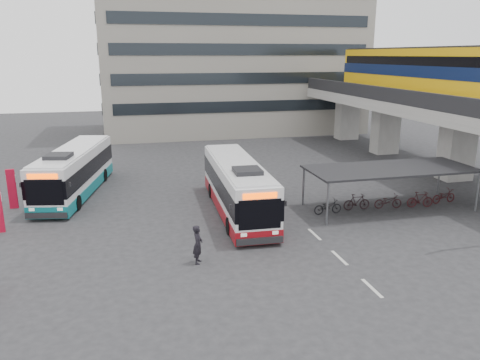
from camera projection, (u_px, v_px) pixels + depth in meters
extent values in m
plane|color=#28282B|center=(269.00, 239.00, 23.85)|extent=(120.00, 120.00, 0.00)
cube|color=gray|center=(457.00, 149.00, 34.65)|extent=(2.20, 1.60, 4.60)
cube|color=gray|center=(385.00, 129.00, 44.03)|extent=(2.20, 1.60, 4.60)
cube|color=gray|center=(347.00, 118.00, 51.53)|extent=(2.20, 1.60, 4.60)
cube|color=gray|center=(428.00, 106.00, 37.68)|extent=(8.00, 32.00, 0.90)
cube|color=black|center=(387.00, 95.00, 36.57)|extent=(0.35, 32.00, 1.10)
cube|color=black|center=(469.00, 93.00, 38.28)|extent=(0.35, 32.00, 1.10)
cube|color=#E4A80D|center=(414.00, 73.00, 39.20)|extent=(2.90, 20.00, 3.90)
cube|color=#0A163B|center=(414.00, 70.00, 39.14)|extent=(2.98, 20.02, 0.90)
cube|color=black|center=(415.00, 61.00, 38.94)|extent=(2.96, 19.20, 0.70)
cube|color=black|center=(416.00, 49.00, 38.69)|extent=(2.70, 19.60, 0.25)
cylinder|color=#595B60|center=(303.00, 186.00, 28.89)|extent=(0.12, 0.12, 2.40)
cylinder|color=#595B60|center=(439.00, 177.00, 31.08)|extent=(0.12, 0.12, 2.40)
cylinder|color=#595B60|center=(327.00, 204.00, 25.51)|extent=(0.12, 0.12, 2.40)
cylinder|color=#595B60|center=(478.00, 192.00, 27.71)|extent=(0.12, 0.12, 2.40)
cube|color=black|center=(390.00, 169.00, 27.96)|extent=(10.00, 4.00, 0.12)
imported|color=black|center=(327.00, 206.00, 27.58)|extent=(1.71, 0.60, 0.90)
imported|color=black|center=(358.00, 203.00, 28.02)|extent=(1.66, 0.47, 1.00)
imported|color=black|center=(388.00, 201.00, 28.49)|extent=(1.71, 0.60, 0.90)
imported|color=black|center=(417.00, 198.00, 28.94)|extent=(1.66, 0.47, 1.00)
imported|color=#350C0F|center=(445.00, 196.00, 29.41)|extent=(1.71, 0.60, 0.90)
cube|color=gray|center=(230.00, 25.00, 55.75)|extent=(30.00, 15.00, 25.00)
cube|color=beige|center=(372.00, 288.00, 18.79)|extent=(0.15, 1.60, 0.01)
cube|color=beige|center=(339.00, 258.00, 21.61)|extent=(0.15, 1.60, 0.01)
cube|color=beige|center=(314.00, 234.00, 24.42)|extent=(0.15, 1.60, 0.01)
cube|color=white|center=(237.00, 184.00, 27.56)|extent=(2.79, 11.23, 2.56)
cube|color=maroon|center=(237.00, 203.00, 27.87)|extent=(2.84, 11.27, 0.70)
cube|color=black|center=(237.00, 182.00, 27.53)|extent=(2.85, 11.25, 1.07)
cube|color=#FF4600|center=(260.00, 196.00, 22.04)|extent=(1.66, 0.14, 0.28)
cube|color=black|center=(247.00, 171.00, 24.54)|extent=(1.48, 1.54, 0.26)
cylinder|color=black|center=(230.00, 226.00, 24.29)|extent=(0.31, 0.94, 0.93)
cylinder|color=black|center=(244.00, 189.00, 31.05)|extent=(0.31, 0.94, 0.93)
cube|color=white|center=(75.00, 169.00, 31.20)|extent=(4.52, 11.37, 2.55)
cube|color=#0C676E|center=(76.00, 186.00, 31.50)|extent=(4.57, 11.42, 0.70)
cube|color=black|center=(74.00, 167.00, 31.17)|extent=(4.58, 11.40, 1.07)
cube|color=#FF4600|center=(42.00, 176.00, 25.58)|extent=(1.64, 0.41, 0.28)
cube|color=black|center=(58.00, 156.00, 28.13)|extent=(1.68, 1.73, 0.26)
cylinder|color=black|center=(40.00, 203.00, 28.04)|extent=(0.46, 0.96, 0.93)
cylinder|color=black|center=(104.00, 175.00, 34.56)|extent=(0.46, 0.96, 0.93)
imported|color=black|center=(198.00, 244.00, 20.86)|extent=(0.61, 0.75, 1.79)
cube|color=#B10A26|center=(12.00, 189.00, 28.27)|extent=(0.49, 0.17, 2.45)
cube|color=white|center=(11.00, 179.00, 28.11)|extent=(0.53, 0.07, 0.49)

